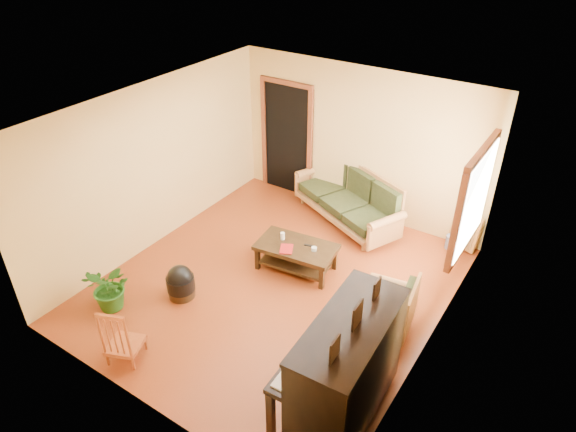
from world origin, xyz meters
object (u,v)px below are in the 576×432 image
Objects in this scene: potted_plant at (110,288)px; red_chair at (122,332)px; armchair at (385,305)px; piano at (347,372)px; coffee_table at (296,257)px; footstool at (181,285)px; sofa at (347,197)px; ceramic_crock at (451,242)px.

red_chair is at bearing -31.49° from potted_plant.
armchair is 0.53× the size of piano.
piano is (1.83, -1.91, 0.47)m from coffee_table.
potted_plant is (-0.60, -0.70, 0.16)m from footstool.
red_chair reaches higher than coffee_table.
red_chair is (-0.75, -4.26, -0.04)m from sofa.
sofa reaches higher than potted_plant.
footstool is (-0.98, -3.05, -0.27)m from sofa.
ceramic_crock is at bearing 77.45° from armchair.
red_chair is at bearing -78.92° from footstool.
coffee_table is 3.00× the size of footstool.
piano is at bearing -9.85° from footstool.
coffee_table is at bearing 54.39° from footstool.
potted_plant is at bearing -130.76° from ceramic_crock.
piano is 3.46m from potted_plant.
red_chair reaches higher than potted_plant.
red_chair is at bearing -75.58° from sofa.
ceramic_crock is at bearing 49.24° from potted_plant.
coffee_table is 1.44× the size of armchair.
ceramic_crock is (1.81, 0.18, -0.34)m from sofa.
red_chair reaches higher than armchair.
sofa is 1.37× the size of piano.
piano is at bearing -89.18° from ceramic_crock.
potted_plant is at bearing -161.83° from armchair.
ceramic_crock is (2.55, 4.44, -0.30)m from red_chair.
sofa is 4.32m from red_chair.
potted_plant is (-0.83, 0.51, -0.06)m from red_chair.
footstool is at bearing -125.61° from coffee_table.
armchair is 2.09× the size of footstool.
ceramic_crock is at bearing 38.25° from red_chair.
sofa is 2.68m from armchair.
armchair is 2.31m from ceramic_crock.
sofa is at bearing 67.14° from potted_plant.
armchair is at bearing -93.78° from ceramic_crock.
armchair is (1.63, -0.47, 0.20)m from coffee_table.
footstool is 1.74× the size of ceramic_crock.
sofa reaches higher than ceramic_crock.
coffee_table is at bearing 131.07° from piano.
red_chair is 1.18× the size of potted_plant.
potted_plant is (-1.58, -3.75, -0.10)m from sofa.
coffee_table is at bearing 52.70° from potted_plant.
sofa is 9.39× the size of ceramic_crock.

